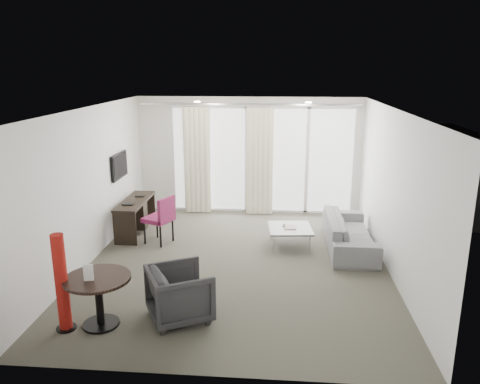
# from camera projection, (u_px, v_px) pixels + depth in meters

# --- Properties ---
(floor) EXTENTS (5.00, 6.00, 0.00)m
(floor) POSITION_uv_depth(u_px,v_px,m) (237.00, 263.00, 7.96)
(floor) COLOR #49463C
(floor) RESTS_ON ground
(ceiling) EXTENTS (5.00, 6.00, 0.00)m
(ceiling) POSITION_uv_depth(u_px,v_px,m) (237.00, 109.00, 7.27)
(ceiling) COLOR white
(ceiling) RESTS_ON ground
(wall_left) EXTENTS (0.00, 6.00, 2.60)m
(wall_left) POSITION_uv_depth(u_px,v_px,m) (88.00, 187.00, 7.82)
(wall_left) COLOR silver
(wall_left) RESTS_ON ground
(wall_right) EXTENTS (0.00, 6.00, 2.60)m
(wall_right) POSITION_uv_depth(u_px,v_px,m) (394.00, 193.00, 7.41)
(wall_right) COLOR silver
(wall_right) RESTS_ON ground
(wall_front) EXTENTS (5.00, 0.00, 2.60)m
(wall_front) POSITION_uv_depth(u_px,v_px,m) (210.00, 266.00, 4.73)
(wall_front) COLOR silver
(wall_front) RESTS_ON ground
(window_panel) EXTENTS (4.00, 0.02, 2.38)m
(window_panel) POSITION_uv_depth(u_px,v_px,m) (262.00, 160.00, 10.49)
(window_panel) COLOR white
(window_panel) RESTS_ON ground
(window_frame) EXTENTS (4.10, 0.06, 2.44)m
(window_frame) POSITION_uv_depth(u_px,v_px,m) (262.00, 160.00, 10.47)
(window_frame) COLOR white
(window_frame) RESTS_ON ground
(curtain_left) EXTENTS (0.60, 0.20, 2.38)m
(curtain_left) POSITION_uv_depth(u_px,v_px,m) (197.00, 161.00, 10.44)
(curtain_left) COLOR beige
(curtain_left) RESTS_ON ground
(curtain_right) EXTENTS (0.60, 0.20, 2.38)m
(curtain_right) POSITION_uv_depth(u_px,v_px,m) (260.00, 162.00, 10.33)
(curtain_right) COLOR beige
(curtain_right) RESTS_ON ground
(curtain_track) EXTENTS (4.80, 0.04, 0.04)m
(curtain_track) POSITION_uv_depth(u_px,v_px,m) (249.00, 104.00, 10.02)
(curtain_track) COLOR #B2B2B7
(curtain_track) RESTS_ON ceiling
(downlight_a) EXTENTS (0.12, 0.12, 0.02)m
(downlight_a) POSITION_uv_depth(u_px,v_px,m) (197.00, 102.00, 8.89)
(downlight_a) COLOR #FFE0B2
(downlight_a) RESTS_ON ceiling
(downlight_b) EXTENTS (0.12, 0.12, 0.02)m
(downlight_b) POSITION_uv_depth(u_px,v_px,m) (308.00, 102.00, 8.72)
(downlight_b) COLOR #FFE0B2
(downlight_b) RESTS_ON ceiling
(desk) EXTENTS (0.45, 1.45, 0.68)m
(desk) POSITION_uv_depth(u_px,v_px,m) (136.00, 217.00, 9.33)
(desk) COLOR black
(desk) RESTS_ON floor
(tv) EXTENTS (0.05, 0.80, 0.50)m
(tv) POSITION_uv_depth(u_px,v_px,m) (119.00, 166.00, 9.19)
(tv) COLOR black
(tv) RESTS_ON wall_left
(desk_chair) EXTENTS (0.65, 0.63, 0.92)m
(desk_chair) POSITION_uv_depth(u_px,v_px,m) (158.00, 219.00, 8.79)
(desk_chair) COLOR maroon
(desk_chair) RESTS_ON floor
(round_table) EXTENTS (0.86, 0.86, 0.68)m
(round_table) POSITION_uv_depth(u_px,v_px,m) (99.00, 301.00, 5.99)
(round_table) COLOR black
(round_table) RESTS_ON floor
(menu_card) EXTENTS (0.12, 0.05, 0.21)m
(menu_card) POSITION_uv_depth(u_px,v_px,m) (89.00, 277.00, 5.80)
(menu_card) COLOR white
(menu_card) RESTS_ON round_table
(red_lamp) EXTENTS (0.34, 0.34, 1.28)m
(red_lamp) POSITION_uv_depth(u_px,v_px,m) (62.00, 283.00, 5.82)
(red_lamp) COLOR maroon
(red_lamp) RESTS_ON floor
(tub_armchair) EXTENTS (1.05, 1.04, 0.72)m
(tub_armchair) POSITION_uv_depth(u_px,v_px,m) (180.00, 294.00, 6.15)
(tub_armchair) COLOR #28282A
(tub_armchair) RESTS_ON floor
(coffee_table) EXTENTS (0.86, 0.86, 0.35)m
(coffee_table) POSITION_uv_depth(u_px,v_px,m) (290.00, 237.00, 8.71)
(coffee_table) COLOR gray
(coffee_table) RESTS_ON floor
(remote) EXTENTS (0.05, 0.15, 0.02)m
(remote) POSITION_uv_depth(u_px,v_px,m) (284.00, 226.00, 8.74)
(remote) COLOR black
(remote) RESTS_ON coffee_table
(magazine) EXTENTS (0.24, 0.30, 0.02)m
(magazine) POSITION_uv_depth(u_px,v_px,m) (290.00, 227.00, 8.67)
(magazine) COLOR gray
(magazine) RESTS_ON coffee_table
(sofa) EXTENTS (0.80, 2.05, 0.60)m
(sofa) POSITION_uv_depth(u_px,v_px,m) (349.00, 232.00, 8.57)
(sofa) COLOR slate
(sofa) RESTS_ON floor
(terrace_slab) EXTENTS (5.60, 3.00, 0.12)m
(terrace_slab) POSITION_uv_depth(u_px,v_px,m) (264.00, 196.00, 12.27)
(terrace_slab) COLOR #4D4D50
(terrace_slab) RESTS_ON ground
(rattan_chair_a) EXTENTS (0.71, 0.71, 0.81)m
(rattan_chair_a) POSITION_uv_depth(u_px,v_px,m) (290.00, 178.00, 12.23)
(rattan_chair_a) COLOR brown
(rattan_chair_a) RESTS_ON terrace_slab
(rattan_chair_b) EXTENTS (0.71, 0.71, 0.86)m
(rattan_chair_b) POSITION_uv_depth(u_px,v_px,m) (334.00, 174.00, 12.55)
(rattan_chair_b) COLOR brown
(rattan_chair_b) RESTS_ON terrace_slab
(rattan_table) EXTENTS (0.61, 0.61, 0.52)m
(rattan_table) POSITION_uv_depth(u_px,v_px,m) (288.00, 188.00, 11.85)
(rattan_table) COLOR brown
(rattan_table) RESTS_ON terrace_slab
(balustrade) EXTENTS (5.50, 0.06, 1.05)m
(balustrade) POSITION_uv_depth(u_px,v_px,m) (266.00, 164.00, 13.52)
(balustrade) COLOR #B2B2B7
(balustrade) RESTS_ON terrace_slab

